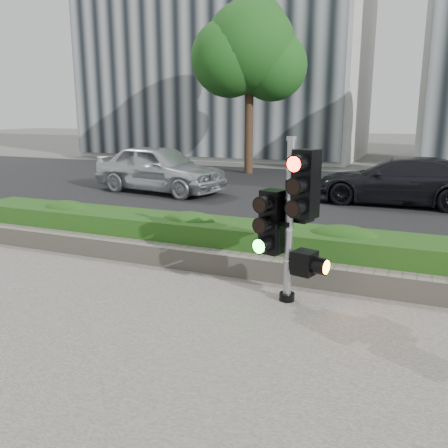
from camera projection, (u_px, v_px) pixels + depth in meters
name	position (u px, v px, depth m)	size (l,w,h in m)	color
ground	(184.00, 324.00, 5.91)	(120.00, 120.00, 0.00)	#51514C
road	(333.00, 196.00, 14.86)	(60.00, 13.00, 0.02)	black
curb	(264.00, 252.00, 8.72)	(60.00, 0.25, 0.12)	gray
stone_wall	(240.00, 265.00, 7.57)	(12.00, 0.32, 0.34)	gray
hedge	(253.00, 244.00, 8.11)	(12.00, 1.00, 0.68)	#417F27
building_left	(228.00, 28.00, 28.23)	(16.00, 9.00, 15.00)	#B7B7B2
tree_left	(250.00, 51.00, 19.52)	(4.61, 4.03, 7.34)	black
traffic_signal	(293.00, 213.00, 6.30)	(0.82, 0.67, 2.24)	black
car_silver	(160.00, 168.00, 15.47)	(1.83, 4.56, 1.55)	silver
car_dark	(399.00, 181.00, 13.40)	(1.89, 4.65, 1.35)	black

